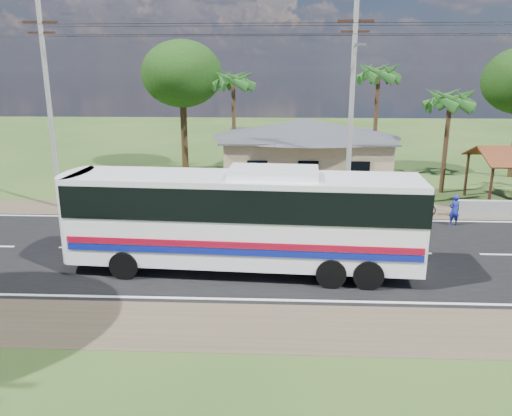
# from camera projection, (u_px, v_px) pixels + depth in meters

# --- Properties ---
(ground) EXTENTS (120.00, 120.00, 0.00)m
(ground) POSITION_uv_depth(u_px,v_px,m) (295.00, 252.00, 21.24)
(ground) COLOR #294619
(ground) RESTS_ON ground
(road) EXTENTS (120.00, 16.00, 0.03)m
(road) POSITION_uv_depth(u_px,v_px,m) (295.00, 251.00, 21.24)
(road) COLOR black
(road) RESTS_ON ground
(house) EXTENTS (12.40, 10.00, 5.00)m
(house) POSITION_uv_depth(u_px,v_px,m) (305.00, 145.00, 32.98)
(house) COLOR tan
(house) RESTS_ON ground
(utility_poles) EXTENTS (32.80, 2.22, 11.00)m
(utility_poles) POSITION_uv_depth(u_px,v_px,m) (345.00, 104.00, 25.80)
(utility_poles) COLOR #9E9E99
(utility_poles) RESTS_ON ground
(palm_near) EXTENTS (2.80, 2.80, 6.70)m
(palm_near) POSITION_uv_depth(u_px,v_px,m) (450.00, 100.00, 29.86)
(palm_near) COLOR #47301E
(palm_near) RESTS_ON ground
(palm_mid) EXTENTS (2.80, 2.80, 8.20)m
(palm_mid) POSITION_uv_depth(u_px,v_px,m) (379.00, 74.00, 33.95)
(palm_mid) COLOR #47301E
(palm_mid) RESTS_ON ground
(palm_far) EXTENTS (2.80, 2.80, 7.70)m
(palm_far) POSITION_uv_depth(u_px,v_px,m) (233.00, 81.00, 35.00)
(palm_far) COLOR #47301E
(palm_far) RESTS_ON ground
(tree_behind_house) EXTENTS (6.00, 6.00, 9.61)m
(tree_behind_house) POSITION_uv_depth(u_px,v_px,m) (182.00, 74.00, 36.99)
(tree_behind_house) COLOR #47301E
(tree_behind_house) RESTS_ON ground
(coach_bus) EXTENTS (13.17, 3.51, 4.05)m
(coach_bus) POSITION_uv_depth(u_px,v_px,m) (245.00, 213.00, 18.67)
(coach_bus) COLOR white
(coach_bus) RESTS_ON ground
(motorcycle) EXTENTS (1.97, 1.18, 0.98)m
(motorcycle) POSITION_uv_depth(u_px,v_px,m) (418.00, 206.00, 26.49)
(motorcycle) COLOR black
(motorcycle) RESTS_ON ground
(person) EXTENTS (0.63, 0.47, 1.57)m
(person) POSITION_uv_depth(u_px,v_px,m) (454.00, 210.00, 24.58)
(person) COLOR navy
(person) RESTS_ON ground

